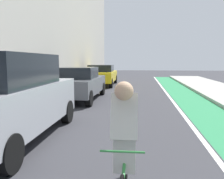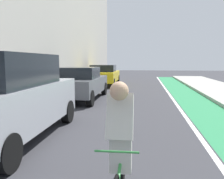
% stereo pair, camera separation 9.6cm
% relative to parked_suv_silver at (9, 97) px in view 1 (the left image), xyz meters
% --- Properties ---
extents(ground_plane, '(80.09, 80.09, 0.00)m').
position_rel_parked_suv_silver_xyz_m(ground_plane, '(2.52, 2.80, -1.02)').
color(ground_plane, '#38383D').
extents(bike_lane_paint, '(1.60, 36.41, 0.00)m').
position_rel_parked_suv_silver_xyz_m(bike_lane_paint, '(5.30, 4.80, -1.01)').
color(bike_lane_paint, '#2D8451').
rests_on(bike_lane_paint, ground).
extents(lane_divider_stripe, '(0.12, 36.41, 0.00)m').
position_rel_parked_suv_silver_xyz_m(lane_divider_stripe, '(4.40, 4.80, -1.01)').
color(lane_divider_stripe, white).
rests_on(lane_divider_stripe, ground).
extents(parked_suv_silver, '(1.95, 4.44, 1.98)m').
position_rel_parked_suv_silver_xyz_m(parked_suv_silver, '(0.00, 0.00, 0.00)').
color(parked_suv_silver, '#9EA0A8').
rests_on(parked_suv_silver, ground).
extents(parked_sedan_gray, '(2.01, 4.56, 1.53)m').
position_rel_parked_suv_silver_xyz_m(parked_sedan_gray, '(-0.00, 6.00, -0.23)').
color(parked_sedan_gray, '#595B60').
rests_on(parked_sedan_gray, ground).
extents(parked_sedan_yellow_cab, '(2.07, 4.77, 1.53)m').
position_rel_parked_suv_silver_xyz_m(parked_sedan_yellow_cab, '(-0.00, 12.84, -0.23)').
color(parked_sedan_yellow_cab, yellow).
rests_on(parked_sedan_yellow_cab, ground).
extents(cyclist_mid, '(0.48, 1.67, 1.59)m').
position_rel_parked_suv_silver_xyz_m(cyclist_mid, '(2.77, -2.18, -0.17)').
color(cyclist_mid, black).
rests_on(cyclist_mid, ground).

